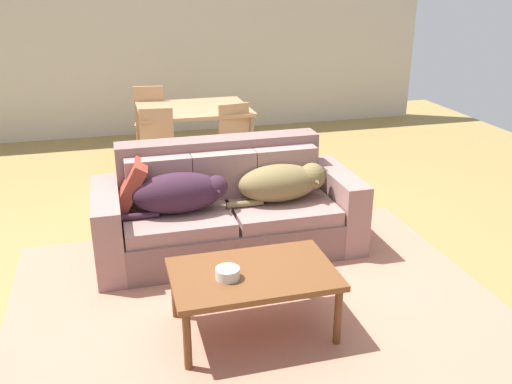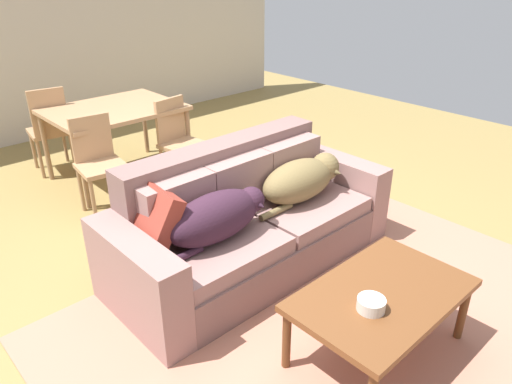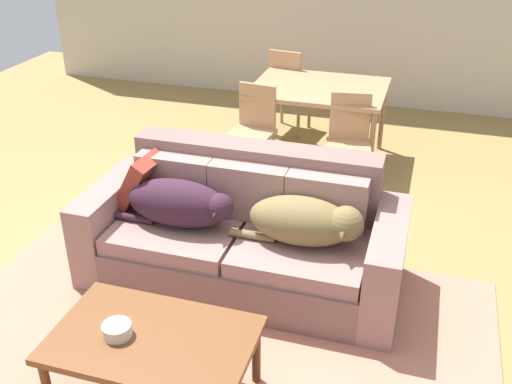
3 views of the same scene
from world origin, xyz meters
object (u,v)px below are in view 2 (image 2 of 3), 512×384
at_px(dog_on_right_cushion, 302,179).
at_px(dining_chair_near_right, 179,138).
at_px(coffee_table, 382,299).
at_px(dining_chair_far_left, 50,127).
at_px(couch, 247,222).
at_px(bowl_on_coffee_table, 371,304).
at_px(throw_pillow_by_left_arm, 151,220).
at_px(dining_table, 114,114).
at_px(dog_on_left_cushion, 218,216).
at_px(dining_chair_near_left, 99,160).

relative_size(dog_on_right_cushion, dining_chair_near_right, 0.98).
xyz_separation_m(coffee_table, dining_chair_near_right, (0.57, 2.82, 0.09)).
bearing_deg(coffee_table, dining_chair_far_left, 94.14).
relative_size(couch, dining_chair_near_right, 2.48).
xyz_separation_m(coffee_table, bowl_on_coffee_table, (-0.18, -0.04, 0.08)).
relative_size(throw_pillow_by_left_arm, coffee_table, 0.42).
relative_size(coffee_table, dining_table, 0.82).
relative_size(dog_on_left_cushion, dining_chair_near_left, 1.00).
xyz_separation_m(throw_pillow_by_left_arm, dining_table, (0.86, 2.08, 0.06)).
xyz_separation_m(dining_chair_near_right, dining_chair_far_left, (-0.85, 1.16, 0.03)).
height_order(bowl_on_coffee_table, dining_chair_far_left, dining_chair_far_left).
bearing_deg(dining_chair_near_left, dining_table, 57.02).
relative_size(dog_on_right_cushion, coffee_table, 0.82).
relative_size(throw_pillow_by_left_arm, dining_chair_far_left, 0.46).
relative_size(dog_on_left_cushion, dining_chair_near_right, 1.01).
height_order(couch, dog_on_left_cushion, couch).
height_order(dog_on_left_cushion, dining_table, dog_on_left_cushion).
height_order(bowl_on_coffee_table, dining_table, dining_table).
distance_m(dog_on_left_cushion, throw_pillow_by_left_arm, 0.43).
height_order(dog_on_left_cushion, bowl_on_coffee_table, dog_on_left_cushion).
height_order(coffee_table, dining_chair_far_left, dining_chair_far_left).
distance_m(dining_table, dining_chair_far_left, 0.78).
bearing_deg(dog_on_right_cushion, bowl_on_coffee_table, -122.12).
bearing_deg(dining_table, dog_on_left_cushion, -101.77).
bearing_deg(couch, dining_table, 88.15).
height_order(dining_chair_near_right, dining_chair_far_left, dining_chair_far_left).
height_order(couch, dining_table, couch).
relative_size(coffee_table, dining_chair_near_right, 1.19).
bearing_deg(bowl_on_coffee_table, dining_table, 84.20).
relative_size(throw_pillow_by_left_arm, dining_chair_near_right, 0.50).
bearing_deg(throw_pillow_by_left_arm, couch, -3.70).
bearing_deg(bowl_on_coffee_table, couch, 78.06).
relative_size(throw_pillow_by_left_arm, dining_chair_near_left, 0.49).
relative_size(couch, coffee_table, 2.07).
bearing_deg(dining_chair_far_left, dining_chair_near_right, 134.75).
height_order(throw_pillow_by_left_arm, coffee_table, throw_pillow_by_left_arm).
bearing_deg(dining_chair_near_left, dining_chair_near_right, 8.85).
relative_size(dog_on_left_cushion, dining_table, 0.70).
height_order(couch, dining_chair_near_left, couch).
bearing_deg(dog_on_right_cushion, dining_chair_near_right, 89.97).
relative_size(dog_on_right_cushion, bowl_on_coffee_table, 5.66).
relative_size(couch, dining_chair_far_left, 2.31).
height_order(dog_on_right_cushion, coffee_table, dog_on_right_cushion).
bearing_deg(throw_pillow_by_left_arm, dog_on_right_cushion, -8.07).
height_order(dog_on_left_cushion, coffee_table, dog_on_left_cushion).
xyz_separation_m(throw_pillow_by_left_arm, dining_chair_far_left, (0.40, 2.68, -0.11)).
relative_size(dog_on_right_cushion, dining_table, 0.68).
bearing_deg(coffee_table, couch, 85.56).
distance_m(dog_on_left_cushion, dining_chair_near_left, 1.69).
xyz_separation_m(dog_on_left_cushion, dining_chair_near_left, (-0.02, 1.69, -0.10)).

